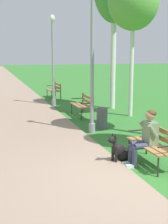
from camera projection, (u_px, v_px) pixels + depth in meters
The scene contains 11 objects.
ground_plane at pixel (143, 176), 6.44m from camera, with size 120.00×120.00×0.00m, color #33752D.
paved_path at pixel (0, 80), 28.43m from camera, with size 3.49×60.00×0.04m, color gray.
park_bench_near at pixel (155, 142), 7.05m from camera, with size 0.55×1.50×0.85m.
park_bench_mid at pixel (83, 104), 12.36m from camera, with size 0.55×1.50×0.85m.
park_bench_far at pixel (55, 89), 17.40m from camera, with size 0.55×1.50×0.85m.
person_seated_on_near_bench at pixel (146, 135), 6.99m from camera, with size 0.74×0.49×1.25m.
dog_black at pixel (120, 151), 7.26m from camera, with size 0.82×0.40×0.71m.
lamp_post_near at pixel (92, 60), 9.51m from camera, with size 0.24×0.24×4.36m.
lamp_post_mid at pixel (53, 60), 14.58m from camera, with size 0.24×0.24×4.18m.
birch_tree_third at pixel (133, 2), 11.76m from camera, with size 1.94×1.83×5.46m.
litter_bin at pixel (102, 118), 10.41m from camera, with size 0.36×0.36×0.70m, color #515156.
Camera 1 is at (-2.94, -5.46, 2.49)m, focal length 50.45 mm.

